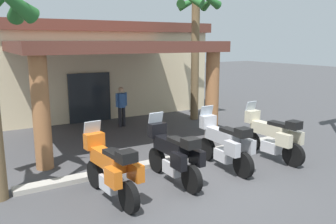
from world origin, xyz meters
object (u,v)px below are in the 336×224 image
Objects in this scene: motorcycle_silver at (225,144)px; motorcycle_cream at (272,136)px; pedestrian at (121,104)px; motorcycle_orange at (111,169)px; palm_tree_near_portico at (195,26)px; motorcycle_black at (174,155)px; motel_building at (69,66)px.

motorcycle_cream is at bearing -93.16° from motorcycle_silver.
motorcycle_cream is 6.33m from pedestrian.
motorcycle_orange is at bearing 87.17° from motorcycle_cream.
motorcycle_black is at bearing -129.46° from palm_tree_near_portico.
motel_building reaches higher than motorcycle_silver.
palm_tree_near_portico reaches higher than motorcycle_black.
pedestrian is at bearing -80.05° from motel_building.
motorcycle_orange is 1.68m from motorcycle_black.
pedestrian is (-2.14, 5.95, 0.23)m from motorcycle_cream.
pedestrian reaches higher than motorcycle_cream.
motorcycle_silver is 1.68m from motorcycle_cream.
pedestrian is at bearing -31.34° from motorcycle_orange.
motorcycle_black is (-0.50, -10.63, -1.49)m from motel_building.
pedestrian reaches higher than motorcycle_black.
motorcycle_orange is (-2.17, -10.74, -1.49)m from motel_building.
motorcycle_black is 6.02m from pedestrian.
motorcycle_black is (1.68, 0.11, 0.00)m from motorcycle_orange.
motorcycle_silver is at bearing -82.27° from motel_building.
motorcycle_orange is at bearing -100.09° from motel_building.
motorcycle_black and motorcycle_silver have the same top height.
motorcycle_orange is 1.37× the size of pedestrian.
motorcycle_orange is 9.02m from palm_tree_near_portico.
motorcycle_silver is 6.99m from palm_tree_near_portico.
palm_tree_near_portico is at bearing -40.55° from motorcycle_black.
motorcycle_black is 3.35m from motorcycle_cream.
motel_building reaches higher than motorcycle_cream.
palm_tree_near_portico is (1.18, 5.56, 3.34)m from motorcycle_cream.
palm_tree_near_portico is at bearing -50.41° from motel_building.
motorcycle_orange is 3.36m from motorcycle_silver.
motel_building reaches higher than motorcycle_black.
motorcycle_black is at bearing 93.65° from motorcycle_silver.
motel_building is at bearing 11.51° from motorcycle_cream.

